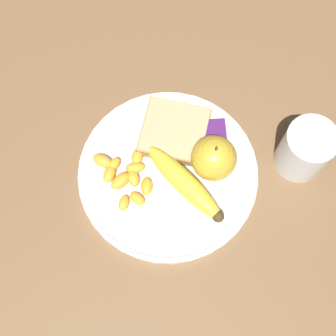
{
  "coord_description": "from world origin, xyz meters",
  "views": [
    {
      "loc": [
        -0.01,
        -0.24,
        0.71
      ],
      "look_at": [
        0.0,
        0.0,
        0.03
      ],
      "focal_mm": 50.0,
      "sensor_mm": 36.0,
      "label": 1
    }
  ],
  "objects": [
    {
      "name": "orange_segment_4",
      "position": [
        -0.08,
        0.02,
        0.02
      ],
      "size": [
        0.03,
        0.03,
        0.02
      ],
      "color": "#F9A32D",
      "rests_on": "plate"
    },
    {
      "name": "fork",
      "position": [
        -0.01,
        -0.0,
        0.01
      ],
      "size": [
        0.03,
        0.17,
        0.0
      ],
      "rotation": [
        0.0,
        0.0,
        14.08
      ],
      "color": "silver",
      "rests_on": "plate"
    },
    {
      "name": "jam_packet",
      "position": [
        0.07,
        0.06,
        0.02
      ],
      "size": [
        0.05,
        0.04,
        0.02
      ],
      "color": "white",
      "rests_on": "plate"
    },
    {
      "name": "orange_segment_9",
      "position": [
        -0.03,
        -0.02,
        0.02
      ],
      "size": [
        0.02,
        0.03,
        0.02
      ],
      "color": "#F9A32D",
      "rests_on": "plate"
    },
    {
      "name": "plate",
      "position": [
        0.0,
        0.0,
        0.01
      ],
      "size": [
        0.28,
        0.28,
        0.01
      ],
      "color": "white",
      "rests_on": "ground_plane"
    },
    {
      "name": "orange_segment_5",
      "position": [
        -0.07,
        -0.01,
        0.02
      ],
      "size": [
        0.04,
        0.04,
        0.02
      ],
      "color": "#F9A32D",
      "rests_on": "plate"
    },
    {
      "name": "banana",
      "position": [
        0.02,
        -0.02,
        0.03
      ],
      "size": [
        0.13,
        0.14,
        0.03
      ],
      "color": "yellow",
      "rests_on": "plate"
    },
    {
      "name": "orange_segment_3",
      "position": [
        -0.07,
        -0.05,
        0.02
      ],
      "size": [
        0.02,
        0.03,
        0.01
      ],
      "color": "#F9A32D",
      "rests_on": "plate"
    },
    {
      "name": "ground_plane",
      "position": [
        0.0,
        0.0,
        0.0
      ],
      "size": [
        3.0,
        3.0,
        0.0
      ],
      "primitive_type": "plane",
      "color": "brown"
    },
    {
      "name": "orange_segment_1",
      "position": [
        -0.05,
        0.01,
        0.02
      ],
      "size": [
        0.03,
        0.02,
        0.02
      ],
      "color": "#F9A32D",
      "rests_on": "plate"
    },
    {
      "name": "orange_segment_2",
      "position": [
        -0.05,
        -0.04,
        0.02
      ],
      "size": [
        0.03,
        0.03,
        0.02
      ],
      "color": "#F9A32D",
      "rests_on": "plate"
    },
    {
      "name": "bread_slice",
      "position": [
        0.01,
        0.06,
        0.02
      ],
      "size": [
        0.13,
        0.12,
        0.02
      ],
      "color": "olive",
      "rests_on": "plate"
    },
    {
      "name": "orange_segment_0",
      "position": [
        -0.05,
        0.03,
        0.02
      ],
      "size": [
        0.02,
        0.03,
        0.02
      ],
      "color": "#F9A32D",
      "rests_on": "plate"
    },
    {
      "name": "apple",
      "position": [
        0.07,
        0.01,
        0.05
      ],
      "size": [
        0.07,
        0.07,
        0.08
      ],
      "color": "gold",
      "rests_on": "plate"
    },
    {
      "name": "orange_segment_7",
      "position": [
        -0.1,
        0.02,
        0.02
      ],
      "size": [
        0.04,
        0.03,
        0.02
      ],
      "color": "#F9A32D",
      "rests_on": "plate"
    },
    {
      "name": "orange_segment_6",
      "position": [
        -0.09,
        0.0,
        0.02
      ],
      "size": [
        0.03,
        0.03,
        0.02
      ],
      "color": "#F9A32D",
      "rests_on": "plate"
    },
    {
      "name": "juice_glass",
      "position": [
        0.21,
        0.01,
        0.04
      ],
      "size": [
        0.08,
        0.08,
        0.09
      ],
      "color": "silver",
      "rests_on": "ground_plane"
    },
    {
      "name": "orange_segment_8",
      "position": [
        -0.05,
        -0.01,
        0.02
      ],
      "size": [
        0.02,
        0.03,
        0.02
      ],
      "color": "#F9A32D",
      "rests_on": "plate"
    }
  ]
}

